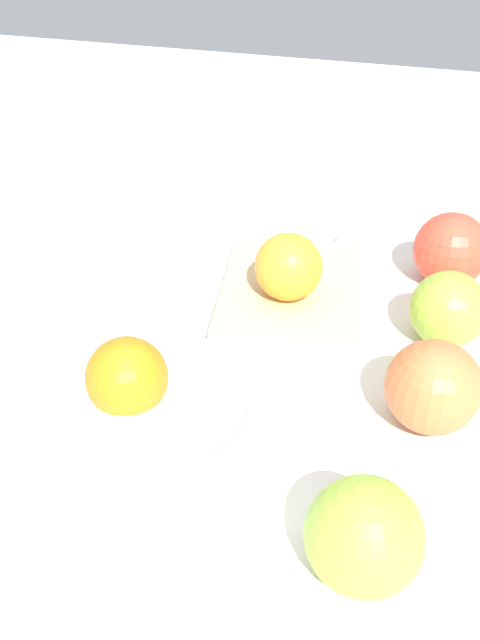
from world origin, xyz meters
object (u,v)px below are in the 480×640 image
at_px(apple_front_left, 364,536).
at_px(apple_front_right_3, 451,250).
at_px(knife, 298,256).
at_px(orange_on_board, 289,267).
at_px(cutting_board, 291,293).
at_px(apple_front_left_2, 433,387).
at_px(apple_front_right_2, 448,309).
at_px(bowl, 152,420).

xyz_separation_m(apple_front_left, apple_front_right_3, (0.42, -0.02, 0.00)).
relative_size(knife, apple_front_right_3, 1.90).
distance_m(orange_on_board, apple_front_left, 0.32).
bearing_deg(cutting_board, apple_front_left_2, -133.83).
height_order(cutting_board, apple_front_left_2, apple_front_left_2).
bearing_deg(apple_front_right_2, orange_on_board, 90.79).
xyz_separation_m(cutting_board, apple_front_right_3, (0.09, -0.15, 0.03)).
bearing_deg(apple_front_right_3, apple_front_left_2, -178.05).
xyz_separation_m(knife, apple_front_left_2, (-0.21, -0.17, 0.01)).
bearing_deg(bowl, apple_front_right_2, -39.46).
bearing_deg(orange_on_board, apple_front_left, -155.73).
distance_m(apple_front_left, apple_front_left_2, 0.17).
relative_size(cutting_board, apple_front_left, 2.70).
height_order(bowl, apple_front_right_2, bowl).
height_order(orange_on_board, knife, orange_on_board).
distance_m(bowl, orange_on_board, 0.24).
height_order(bowl, apple_front_left_2, bowl).
bearing_deg(apple_front_right_2, apple_front_left_2, 179.88).
height_order(bowl, knife, bowl).
height_order(orange_on_board, apple_front_right_3, orange_on_board).
distance_m(apple_front_right_2, apple_front_right_3, 0.12).
distance_m(orange_on_board, apple_front_left_2, 0.20).
height_order(cutting_board, apple_front_right_3, apple_front_right_3).
bearing_deg(apple_front_left, apple_front_right_3, -2.12).
bearing_deg(bowl, apple_front_left, -108.50).
bearing_deg(orange_on_board, bowl, 170.46).
relative_size(apple_front_left, apple_front_right_3, 0.95).
bearing_deg(apple_front_right_3, orange_on_board, 129.40).
bearing_deg(apple_front_right_2, bowl, 140.54).
bearing_deg(apple_front_left_2, bowl, 119.18).
height_order(knife, apple_front_left_2, apple_front_left_2).
bearing_deg(bowl, apple_front_right_3, -27.67).
distance_m(bowl, knife, 0.32).
bearing_deg(bowl, cutting_board, -7.84).
xyz_separation_m(orange_on_board, knife, (0.08, 0.01, -0.03)).
bearing_deg(apple_front_left_2, orange_on_board, 50.95).
relative_size(orange_on_board, apple_front_left, 0.89).
height_order(knife, apple_front_right_2, apple_front_right_2).
xyz_separation_m(knife, apple_front_left, (-0.38, -0.14, 0.01)).
distance_m(orange_on_board, apple_front_right_2, 0.16).
bearing_deg(apple_front_right_3, bowl, 152.33).
bearing_deg(apple_front_left_2, knife, 38.76).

